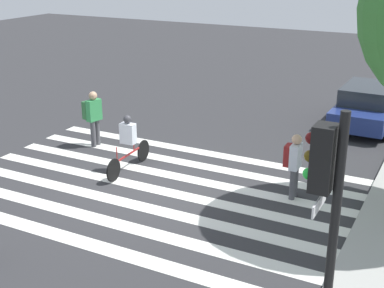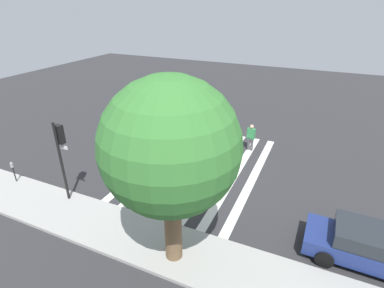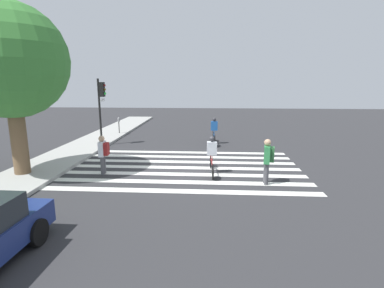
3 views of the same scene
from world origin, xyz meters
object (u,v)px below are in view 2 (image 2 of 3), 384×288
street_tree (170,147)px  pedestrian_child_with_backpack (251,135)px  car_parked_dark_suv (367,246)px  pedestrian_adult_blue_shirt (197,188)px  cyclist_mid_street (222,147)px  traffic_light (61,147)px  parking_meter (13,168)px  cyclist_far_lane (135,130)px

street_tree → pedestrian_child_with_backpack: bearing=-91.8°
pedestrian_child_with_backpack → car_parked_dark_suv: pedestrian_child_with_backpack is taller
pedestrian_adult_blue_shirt → cyclist_mid_street: pedestrian_adult_blue_shirt is taller
pedestrian_child_with_backpack → cyclist_mid_street: 2.39m
cyclist_mid_street → street_tree: bearing=93.3°
pedestrian_child_with_backpack → cyclist_mid_street: pedestrian_child_with_backpack is taller
pedestrian_child_with_backpack → car_parked_dark_suv: 9.23m
traffic_light → street_tree: (-6.08, 1.19, 1.75)m
street_tree → cyclist_mid_street: street_tree is taller
traffic_light → pedestrian_child_with_backpack: traffic_light is taller
pedestrian_child_with_backpack → street_tree: bearing=99.2°
pedestrian_adult_blue_shirt → cyclist_mid_street: bearing=-86.2°
parking_meter → cyclist_far_lane: size_ratio=0.56×
pedestrian_child_with_backpack → cyclist_far_lane: bearing=25.9°
parking_meter → cyclist_far_lane: (-2.73, -6.76, -0.07)m
street_tree → cyclist_far_lane: (6.89, -7.81, -3.64)m
street_tree → cyclist_far_lane: bearing=-48.6°
car_parked_dark_suv → pedestrian_adult_blue_shirt: bearing=-3.4°
parking_meter → street_tree: street_tree is taller
cyclist_far_lane → parking_meter: bearing=65.2°
cyclist_mid_street → cyclist_far_lane: (6.00, -0.15, 0.01)m
cyclist_mid_street → cyclist_far_lane: 6.01m
street_tree → car_parked_dark_suv: street_tree is taller
pedestrian_adult_blue_shirt → car_parked_dark_suv: pedestrian_adult_blue_shirt is taller
traffic_light → cyclist_far_lane: size_ratio=1.75×
pedestrian_adult_blue_shirt → cyclist_far_lane: cyclist_far_lane is taller
pedestrian_child_with_backpack → parking_meter: bearing=52.2°
cyclist_far_lane → car_parked_dark_suv: bearing=155.9°
parking_meter → pedestrian_child_with_backpack: size_ratio=0.73×
cyclist_mid_street → cyclist_far_lane: cyclist_far_lane is taller
street_tree → cyclist_mid_street: bearing=-83.4°
pedestrian_adult_blue_shirt → cyclist_far_lane: 7.89m
pedestrian_child_with_backpack → pedestrian_adult_blue_shirt: size_ratio=1.06×
pedestrian_child_with_backpack → pedestrian_adult_blue_shirt: bearing=94.1°
traffic_light → cyclist_far_lane: (0.81, -6.62, -1.89)m
street_tree → cyclist_mid_street: size_ratio=3.06×
cyclist_far_lane → pedestrian_child_with_backpack: bearing=-167.9°
parking_meter → pedestrian_adult_blue_shirt: pedestrian_adult_blue_shirt is taller
street_tree → cyclist_far_lane: 11.03m
cyclist_mid_street → traffic_light: bearing=48.0°
parking_meter → cyclist_mid_street: bearing=-142.9°
traffic_light → street_tree: size_ratio=0.59×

